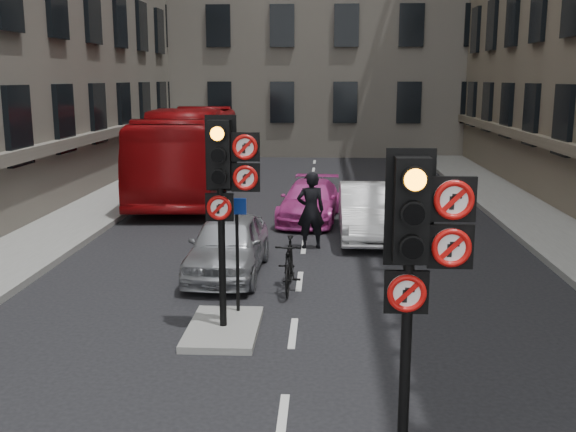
# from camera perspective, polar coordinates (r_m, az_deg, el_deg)

# --- Properties ---
(pavement_left) EXTENTS (3.00, 50.00, 0.16)m
(pavement_left) POSITION_cam_1_polar(r_m,az_deg,el_deg) (19.91, -19.75, -1.28)
(pavement_left) COLOR gray
(pavement_left) RESTS_ON ground
(pavement_right) EXTENTS (3.00, 50.00, 0.16)m
(pavement_right) POSITION_cam_1_polar(r_m,az_deg,el_deg) (19.54, 23.07, -1.77)
(pavement_right) COLOR gray
(pavement_right) RESTS_ON ground
(centre_island) EXTENTS (1.20, 2.00, 0.12)m
(centre_island) POSITION_cam_1_polar(r_m,az_deg,el_deg) (11.79, -5.48, -9.46)
(centre_island) COLOR gray
(centre_island) RESTS_ON ground
(signal_near) EXTENTS (0.91, 0.40, 3.58)m
(signal_near) POSITION_cam_1_polar(r_m,az_deg,el_deg) (7.14, 10.96, -2.40)
(signal_near) COLOR black
(signal_near) RESTS_ON ground
(signal_far) EXTENTS (0.91, 0.40, 3.58)m
(signal_far) POSITION_cam_1_polar(r_m,az_deg,el_deg) (11.10, -5.31, 3.36)
(signal_far) COLOR black
(signal_far) RESTS_ON centre_island
(car_silver) EXTENTS (1.66, 3.92, 1.32)m
(car_silver) POSITION_cam_1_polar(r_m,az_deg,el_deg) (14.98, -5.10, -2.44)
(car_silver) COLOR #A6A8AD
(car_silver) RESTS_ON ground
(car_white) EXTENTS (1.54, 4.38, 1.44)m
(car_white) POSITION_cam_1_polar(r_m,az_deg,el_deg) (18.49, 6.79, 0.41)
(car_white) COLOR silver
(car_white) RESTS_ON ground
(car_pink) EXTENTS (2.08, 4.25, 1.19)m
(car_pink) POSITION_cam_1_polar(r_m,az_deg,el_deg) (20.59, 1.87, 1.28)
(car_pink) COLOR #C23991
(car_pink) RESTS_ON ground
(bus_red) EXTENTS (3.34, 11.54, 3.18)m
(bus_red) POSITION_cam_1_polar(r_m,az_deg,el_deg) (25.51, -8.27, 5.41)
(bus_red) COLOR maroon
(bus_red) RESTS_ON ground
(motorcycle) EXTENTS (0.53, 1.80, 1.08)m
(motorcycle) POSITION_cam_1_polar(r_m,az_deg,el_deg) (13.80, 0.10, -4.14)
(motorcycle) COLOR black
(motorcycle) RESTS_ON ground
(motorcyclist) EXTENTS (0.81, 0.62, 1.97)m
(motorcyclist) POSITION_cam_1_polar(r_m,az_deg,el_deg) (17.09, 1.94, 0.47)
(motorcyclist) COLOR black
(motorcyclist) RESTS_ON ground
(info_sign) EXTENTS (0.36, 0.11, 2.10)m
(info_sign) POSITION_cam_1_polar(r_m,az_deg,el_deg) (12.04, -4.34, -1.94)
(info_sign) COLOR black
(info_sign) RESTS_ON centre_island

